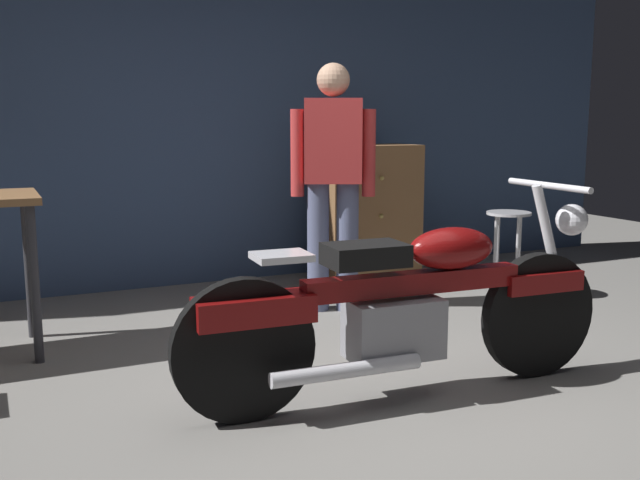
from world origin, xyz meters
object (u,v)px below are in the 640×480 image
person_standing (333,176)px  motorcycle (407,304)px  shop_stool (508,231)px  wooden_dresser (367,213)px

person_standing → motorcycle: bearing=101.8°
person_standing → shop_stool: size_ratio=2.61×
person_standing → shop_stool: bearing=-165.0°
motorcycle → person_standing: bearing=79.7°
wooden_dresser → shop_stool: bearing=-58.4°
motorcycle → person_standing: size_ratio=1.31×
wooden_dresser → motorcycle: bearing=-114.6°
motorcycle → wooden_dresser: bearing=68.8°
shop_stool → wooden_dresser: (-0.62, 1.00, 0.05)m
person_standing → wooden_dresser: size_ratio=1.52×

